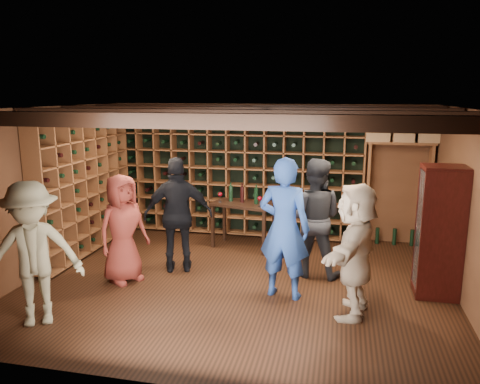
% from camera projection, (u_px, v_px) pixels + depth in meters
% --- Properties ---
extents(ground, '(6.00, 6.00, 0.00)m').
position_uv_depth(ground, '(237.00, 283.00, 6.77)').
color(ground, '#32190D').
rests_on(ground, ground).
extents(room_shell, '(6.00, 6.00, 6.00)m').
position_uv_depth(room_shell, '(238.00, 114.00, 6.32)').
color(room_shell, brown).
rests_on(room_shell, ground).
extents(wine_rack_back, '(4.65, 0.30, 2.20)m').
position_uv_depth(wine_rack_back, '(237.00, 176.00, 8.87)').
color(wine_rack_back, brown).
rests_on(wine_rack_back, ground).
extents(wine_rack_left, '(0.30, 2.65, 2.20)m').
position_uv_depth(wine_rack_left, '(85.00, 186.00, 7.92)').
color(wine_rack_left, brown).
rests_on(wine_rack_left, ground).
extents(crate_shelf, '(1.20, 0.32, 2.07)m').
position_uv_depth(crate_shelf, '(401.00, 159.00, 8.16)').
color(crate_shelf, brown).
rests_on(crate_shelf, ground).
extents(display_cabinet, '(0.55, 0.50, 1.75)m').
position_uv_depth(display_cabinet, '(439.00, 234.00, 6.22)').
color(display_cabinet, '#370D0B').
rests_on(display_cabinet, ground).
extents(man_blue_shirt, '(0.76, 0.57, 1.90)m').
position_uv_depth(man_blue_shirt, '(284.00, 228.00, 6.17)').
color(man_blue_shirt, navy).
rests_on(man_blue_shirt, ground).
extents(man_grey_suit, '(0.92, 0.75, 1.77)m').
position_uv_depth(man_grey_suit, '(314.00, 218.00, 6.92)').
color(man_grey_suit, black).
rests_on(man_grey_suit, ground).
extents(guest_red_floral, '(0.82, 0.92, 1.58)m').
position_uv_depth(guest_red_floral, '(123.00, 229.00, 6.71)').
color(guest_red_floral, maroon).
rests_on(guest_red_floral, ground).
extents(guest_woman_black, '(1.12, 0.74, 1.77)m').
position_uv_depth(guest_woman_black, '(178.00, 215.00, 7.08)').
color(guest_woman_black, black).
rests_on(guest_woman_black, ground).
extents(guest_khaki, '(1.29, 1.11, 1.73)m').
position_uv_depth(guest_khaki, '(33.00, 254.00, 5.44)').
color(guest_khaki, '#847A5B').
rests_on(guest_khaki, ground).
extents(guest_beige, '(0.78, 1.61, 1.66)m').
position_uv_depth(guest_beige, '(355.00, 250.00, 5.67)').
color(guest_beige, tan).
rests_on(guest_beige, ground).
extents(tasting_table, '(1.17, 0.77, 1.09)m').
position_uv_depth(tasting_table, '(243.00, 208.00, 8.18)').
color(tasting_table, black).
rests_on(tasting_table, ground).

